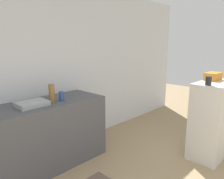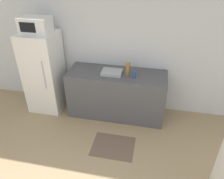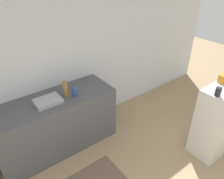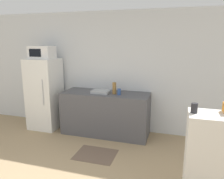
# 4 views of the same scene
# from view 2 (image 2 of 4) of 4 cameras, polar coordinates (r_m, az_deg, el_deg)

# --- Properties ---
(wall_back) EXTENTS (8.00, 0.06, 2.60)m
(wall_back) POSITION_cam_2_polar(r_m,az_deg,el_deg) (4.23, 0.75, 11.41)
(wall_back) COLOR silver
(wall_back) RESTS_ON ground_plane
(refrigerator) EXTENTS (0.65, 0.65, 1.59)m
(refrigerator) POSITION_cam_2_polar(r_m,az_deg,el_deg) (4.51, -17.30, 4.28)
(refrigerator) COLOR white
(refrigerator) RESTS_ON ground_plane
(microwave) EXTENTS (0.52, 0.36, 0.27)m
(microwave) POSITION_cam_2_polar(r_m,az_deg,el_deg) (4.19, -19.38, 15.66)
(microwave) COLOR white
(microwave) RESTS_ON refrigerator
(counter) EXTENTS (1.84, 0.67, 0.91)m
(counter) POSITION_cam_2_polar(r_m,az_deg,el_deg) (4.26, 1.20, -1.17)
(counter) COLOR #4C4C51
(counter) RESTS_ON ground_plane
(sink_basin) EXTENTS (0.37, 0.27, 0.06)m
(sink_basin) POSITION_cam_2_polar(r_m,az_deg,el_deg) (3.99, -0.03, 4.50)
(sink_basin) COLOR #9EA3A8
(sink_basin) RESTS_ON counter
(bottle_tall) EXTENTS (0.08, 0.08, 0.24)m
(bottle_tall) POSITION_cam_2_polar(r_m,az_deg,el_deg) (3.91, 4.17, 5.30)
(bottle_tall) COLOR olive
(bottle_tall) RESTS_ON counter
(bottle_short) EXTENTS (0.07, 0.07, 0.13)m
(bottle_short) POSITION_cam_2_polar(r_m,az_deg,el_deg) (3.88, 5.73, 4.04)
(bottle_short) COLOR #2D4C8C
(bottle_short) RESTS_ON counter
(kitchen_rug) EXTENTS (0.71, 0.56, 0.01)m
(kitchen_rug) POSITION_cam_2_polar(r_m,az_deg,el_deg) (3.82, 0.31, -14.58)
(kitchen_rug) COLOR brown
(kitchen_rug) RESTS_ON ground_plane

